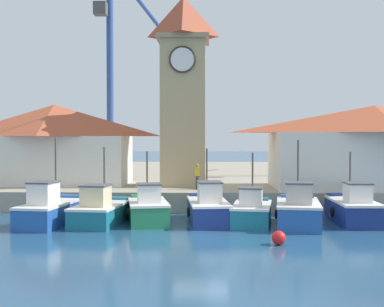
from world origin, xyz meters
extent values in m
plane|color=navy|center=(0.00, 0.00, 0.00)|extent=(300.00, 300.00, 0.00)
cube|color=#9E937F|center=(0.00, 27.21, 0.62)|extent=(120.00, 40.00, 1.24)
cube|color=#2356A8|center=(-7.79, 3.20, 0.52)|extent=(2.48, 5.30, 1.04)
cube|color=#2356A8|center=(-7.50, 5.48, 1.16)|extent=(1.64, 0.79, 0.24)
cube|color=silver|center=(-7.79, 3.20, 1.09)|extent=(2.55, 5.36, 0.12)
cube|color=silver|center=(-7.90, 2.31, 1.69)|extent=(1.30, 1.66, 1.07)
cube|color=#4C4C51|center=(-7.90, 2.31, 2.26)|extent=(1.39, 1.75, 0.08)
cylinder|color=#4C4742|center=(-7.71, 3.83, 2.83)|extent=(0.10, 0.10, 3.36)
torus|color=black|center=(-8.76, 3.58, 0.52)|extent=(0.18, 0.53, 0.52)
cube|color=#196B7F|center=(-5.22, 3.39, 0.47)|extent=(2.60, 4.88, 0.94)
cube|color=#196B7F|center=(-4.97, 5.46, 1.06)|extent=(1.80, 0.80, 0.24)
cube|color=silver|center=(-5.22, 3.39, 0.99)|extent=(2.67, 4.95, 0.12)
cube|color=beige|center=(-5.32, 2.58, 1.54)|extent=(1.39, 1.54, 0.99)
cube|color=#4C4C51|center=(-5.32, 2.58, 2.08)|extent=(1.48, 1.63, 0.08)
cylinder|color=#4C4742|center=(-5.15, 3.97, 2.52)|extent=(0.10, 0.10, 2.94)
torus|color=black|center=(-6.29, 3.76, 0.47)|extent=(0.18, 0.53, 0.52)
cube|color=#237A4C|center=(-2.82, 3.83, 0.53)|extent=(2.64, 4.54, 1.05)
cube|color=#237A4C|center=(-3.16, 5.69, 1.17)|extent=(1.70, 0.88, 0.24)
cube|color=silver|center=(-2.82, 3.83, 1.10)|extent=(2.71, 4.61, 0.12)
cube|color=silver|center=(-2.69, 3.10, 1.62)|extent=(1.35, 1.46, 0.91)
cube|color=#4C4C51|center=(-2.69, 3.10, 2.11)|extent=(1.45, 1.56, 0.08)
cylinder|color=#4C4742|center=(-2.92, 4.36, 2.46)|extent=(0.10, 0.10, 2.60)
torus|color=black|center=(-3.88, 3.86, 0.53)|extent=(0.21, 0.53, 0.52)
cube|color=navy|center=(0.34, 4.04, 0.53)|extent=(2.38, 5.21, 1.06)
cube|color=navy|center=(0.13, 6.31, 1.18)|extent=(1.67, 0.75, 0.24)
cube|color=silver|center=(0.34, 4.04, 1.11)|extent=(2.45, 5.28, 0.12)
cube|color=beige|center=(0.43, 3.16, 1.67)|extent=(1.28, 1.62, 1.00)
cube|color=#4C4C51|center=(0.43, 3.16, 2.22)|extent=(1.37, 1.71, 0.08)
cylinder|color=#4C4742|center=(0.28, 4.67, 2.54)|extent=(0.10, 0.10, 2.74)
torus|color=black|center=(-0.71, 4.19, 0.53)|extent=(0.17, 0.53, 0.52)
cube|color=#196B7F|center=(2.62, 3.45, 0.48)|extent=(2.42, 4.29, 0.95)
cube|color=#196B7F|center=(2.88, 5.21, 1.07)|extent=(1.64, 0.82, 0.24)
cube|color=silver|center=(2.62, 3.45, 1.00)|extent=(2.48, 4.36, 0.12)
cube|color=beige|center=(2.51, 2.74, 1.49)|extent=(1.27, 1.37, 0.86)
cube|color=#4C4C51|center=(2.51, 2.74, 1.96)|extent=(1.36, 1.46, 0.08)
cylinder|color=#4C4742|center=(2.69, 3.95, 2.39)|extent=(0.10, 0.10, 2.65)
torus|color=black|center=(1.65, 3.79, 0.48)|extent=(0.19, 0.53, 0.52)
cube|color=#2356A8|center=(4.93, 3.02, 0.56)|extent=(2.68, 4.89, 1.13)
cube|color=#2356A8|center=(5.21, 5.07, 1.25)|extent=(1.82, 0.83, 0.24)
cube|color=silver|center=(4.93, 3.02, 1.18)|extent=(2.74, 4.96, 0.12)
cube|color=#B2ADA3|center=(4.82, 2.21, 1.73)|extent=(1.42, 1.55, 0.99)
cube|color=#4C4C51|center=(4.82, 2.21, 2.27)|extent=(1.51, 1.64, 0.08)
cylinder|color=#4C4742|center=(5.01, 3.59, 2.80)|extent=(0.10, 0.10, 3.13)
torus|color=black|center=(3.86, 3.40, 0.56)|extent=(0.19, 0.53, 0.52)
cube|color=navy|center=(7.98, 4.11, 0.55)|extent=(1.95, 4.78, 1.10)
cube|color=navy|center=(7.97, 6.25, 1.22)|extent=(1.64, 0.61, 0.24)
cube|color=silver|center=(7.98, 4.11, 1.15)|extent=(2.01, 4.84, 0.12)
cube|color=silver|center=(7.99, 3.28, 1.67)|extent=(1.17, 1.44, 0.92)
cube|color=#4C4C51|center=(7.99, 3.28, 2.17)|extent=(1.25, 1.52, 0.08)
cylinder|color=#4C4742|center=(7.98, 4.71, 2.47)|extent=(0.10, 0.10, 2.53)
torus|color=black|center=(6.94, 4.35, 0.55)|extent=(0.12, 0.52, 0.52)
cube|color=tan|center=(-1.30, 11.85, 6.09)|extent=(2.95, 2.95, 9.69)
cube|color=#9C865F|center=(-1.30, 11.85, 11.09)|extent=(3.45, 3.45, 0.30)
pyramid|color=#A3472D|center=(-1.30, 11.85, 12.59)|extent=(3.45, 3.45, 2.70)
cylinder|color=white|center=(-1.30, 10.31, 9.52)|extent=(1.62, 0.12, 1.62)
torus|color=#332D23|center=(-1.30, 10.27, 9.52)|extent=(1.74, 0.12, 1.74)
cube|color=silver|center=(-10.42, 12.93, 2.92)|extent=(10.25, 5.34, 3.35)
pyramid|color=#B25133|center=(-10.42, 12.93, 5.69)|extent=(10.65, 5.74, 2.19)
cube|color=silver|center=(11.11, 10.67, 3.03)|extent=(12.98, 6.41, 3.58)
pyramid|color=#B25133|center=(11.11, 10.67, 5.69)|extent=(13.38, 6.81, 1.74)
cube|color=navy|center=(-7.64, 19.35, 1.84)|extent=(2.00, 2.00, 1.20)
cylinder|color=#284C93|center=(-7.64, 19.35, 9.74)|extent=(0.56, 0.56, 14.60)
cube|color=#4C4C4C|center=(-8.17, 18.18, 14.69)|extent=(1.00, 1.00, 1.00)
sphere|color=red|center=(3.30, -1.83, 0.30)|extent=(0.60, 0.60, 0.60)
cylinder|color=#33333D|center=(-0.32, 9.17, 1.67)|extent=(0.22, 0.22, 0.85)
cube|color=gold|center=(-0.32, 9.17, 2.37)|extent=(0.34, 0.22, 0.56)
sphere|color=#9E7051|center=(-0.32, 9.17, 2.76)|extent=(0.20, 0.20, 0.20)
camera|label=1|loc=(0.32, -24.14, 4.50)|focal=50.00mm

